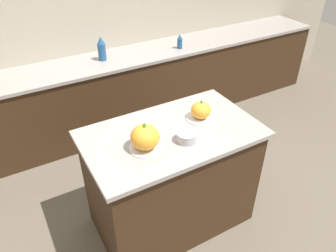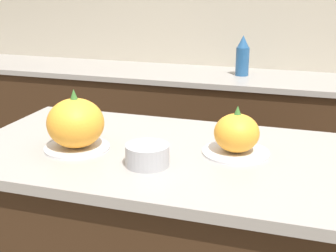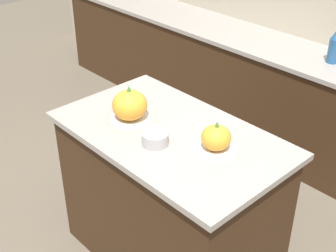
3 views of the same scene
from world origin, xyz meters
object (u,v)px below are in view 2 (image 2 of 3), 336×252
pumpkin_cake_right (237,135)px  mixing_bowl (147,155)px  bottle_tall (243,56)px  pumpkin_cake_left (76,124)px

pumpkin_cake_right → mixing_bowl: size_ratio=1.63×
pumpkin_cake_right → bottle_tall: 1.57m
pumpkin_cake_right → bottle_tall: size_ratio=0.88×
pumpkin_cake_right → mixing_bowl: bearing=-142.7°
pumpkin_cake_left → mixing_bowl: (0.29, -0.07, -0.05)m
pumpkin_cake_left → mixing_bowl: pumpkin_cake_left is taller
pumpkin_cake_left → pumpkin_cake_right: 0.55m
pumpkin_cake_left → pumpkin_cake_right: size_ratio=1.00×
pumpkin_cake_left → bottle_tall: (0.31, 1.68, -0.01)m
pumpkin_cake_left → mixing_bowl: bearing=-13.1°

